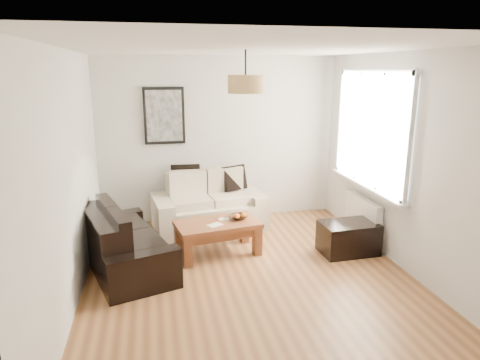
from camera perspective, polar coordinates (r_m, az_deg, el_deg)
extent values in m
plane|color=brown|center=(5.14, 1.40, -13.10)|extent=(4.50, 4.50, 0.00)
cube|color=white|center=(6.29, 16.12, -4.61)|extent=(0.10, 0.90, 0.52)
cylinder|color=tan|center=(4.84, 0.74, 12.74)|extent=(0.40, 0.40, 0.20)
cube|color=black|center=(5.90, 14.33, -7.52)|extent=(0.76, 0.50, 0.42)
cube|color=black|center=(6.63, -7.30, 0.16)|extent=(0.45, 0.16, 0.44)
cube|color=black|center=(6.74, -0.84, 0.27)|extent=(0.41, 0.27, 0.39)
imported|color=black|center=(5.71, -0.21, -5.00)|extent=(0.27, 0.27, 0.06)
sphere|color=#E65713|center=(5.72, -0.32, -4.86)|extent=(0.08, 0.08, 0.07)
sphere|color=orange|center=(5.73, 0.52, -4.79)|extent=(0.10, 0.10, 0.09)
sphere|color=orange|center=(5.69, -0.52, -4.94)|extent=(0.10, 0.10, 0.08)
cube|color=white|center=(5.51, -3.38, -6.04)|extent=(0.23, 0.21, 0.01)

